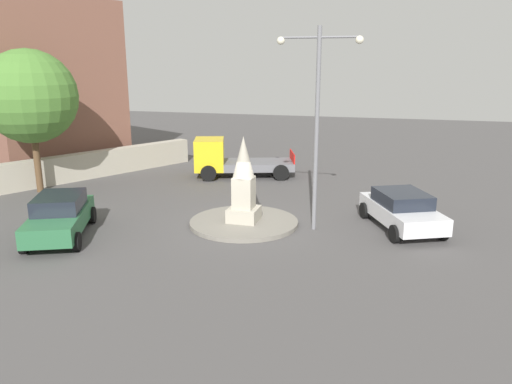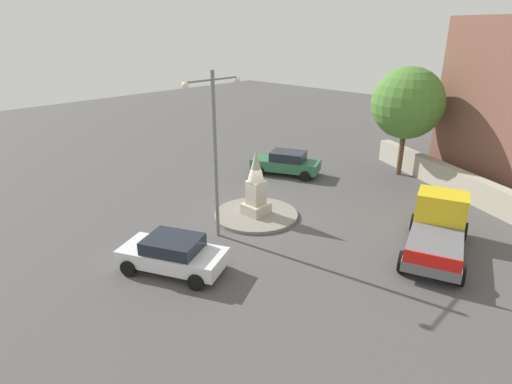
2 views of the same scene
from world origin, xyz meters
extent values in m
plane|color=#4F4C4C|center=(0.00, 0.00, 0.00)|extent=(80.00, 80.00, 0.00)
cylinder|color=gray|center=(0.00, 0.00, 0.08)|extent=(4.20, 4.20, 0.16)
cube|color=#B2AA99|center=(0.00, 0.00, 0.42)|extent=(1.13, 1.13, 0.52)
cube|color=#B2AA99|center=(0.00, 0.00, 1.28)|extent=(0.75, 0.75, 1.21)
cone|color=#B2AA99|center=(0.00, 0.00, 2.67)|extent=(0.83, 0.83, 1.56)
cylinder|color=slate|center=(2.69, 0.20, 3.66)|extent=(0.16, 0.16, 7.31)
cylinder|color=slate|center=(2.01, 0.20, 6.93)|extent=(1.35, 0.08, 0.08)
cylinder|color=slate|center=(3.37, 0.20, 6.93)|extent=(1.35, 0.08, 0.08)
sphere|color=#F2EACC|center=(1.34, 0.20, 6.83)|extent=(0.28, 0.28, 0.28)
sphere|color=#F2EACC|center=(4.05, 0.20, 6.83)|extent=(0.28, 0.28, 0.28)
cube|color=silver|center=(5.86, 1.18, 0.62)|extent=(3.34, 4.45, 0.60)
cube|color=#1E232D|center=(5.84, 1.22, 1.17)|extent=(2.36, 2.57, 0.50)
cylinder|color=black|center=(4.44, 2.10, 0.32)|extent=(0.47, 0.67, 0.64)
cylinder|color=black|center=(6.06, 2.85, 0.32)|extent=(0.47, 0.67, 0.64)
cylinder|color=black|center=(5.65, -0.49, 0.32)|extent=(0.47, 0.67, 0.64)
cylinder|color=black|center=(7.27, 0.26, 0.32)|extent=(0.47, 0.67, 0.64)
cube|color=#2D6B42|center=(-5.94, -3.10, 0.64)|extent=(3.26, 4.59, 0.64)
cube|color=#1E232D|center=(-6.01, -2.95, 1.24)|extent=(2.25, 2.53, 0.55)
cylinder|color=black|center=(-4.57, -4.13, 0.32)|extent=(0.46, 0.67, 0.64)
cylinder|color=black|center=(-6.10, -4.80, 0.32)|extent=(0.46, 0.67, 0.64)
cylinder|color=black|center=(-5.78, -1.39, 0.32)|extent=(0.46, 0.67, 0.64)
cylinder|color=black|center=(-7.31, -2.06, 0.32)|extent=(0.46, 0.67, 0.64)
cube|color=yellow|center=(-4.21, 7.42, 1.25)|extent=(2.12, 2.46, 1.66)
cube|color=slate|center=(-1.68, 8.25, 0.63)|extent=(4.25, 3.16, 0.42)
cube|color=red|center=(0.09, 8.83, 1.09)|extent=(0.68, 1.92, 0.50)
cylinder|color=black|center=(-3.91, 6.42, 0.42)|extent=(0.89, 0.53, 0.84)
cylinder|color=black|center=(-4.56, 8.40, 0.42)|extent=(0.89, 0.53, 0.84)
cylinder|color=black|center=(-0.26, 7.62, 0.42)|extent=(0.89, 0.53, 0.84)
cylinder|color=black|center=(-0.91, 9.60, 0.42)|extent=(0.89, 0.53, 0.84)
cube|color=#B2AA99|center=(-10.37, 5.49, 0.70)|extent=(6.64, 11.71, 1.40)
cylinder|color=brown|center=(-11.00, 2.16, 1.52)|extent=(0.32, 0.32, 3.04)
sphere|color=#4C7F33|center=(-11.00, 2.16, 4.56)|extent=(4.33, 4.33, 4.33)
camera|label=1|loc=(5.35, -17.46, 6.11)|focal=34.75mm
camera|label=2|loc=(13.89, 13.38, 8.94)|focal=29.62mm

